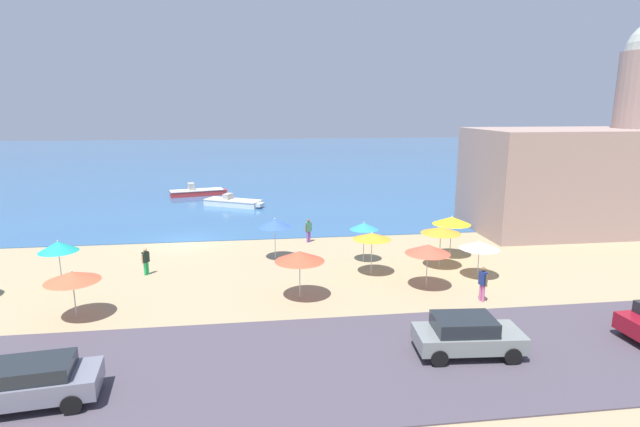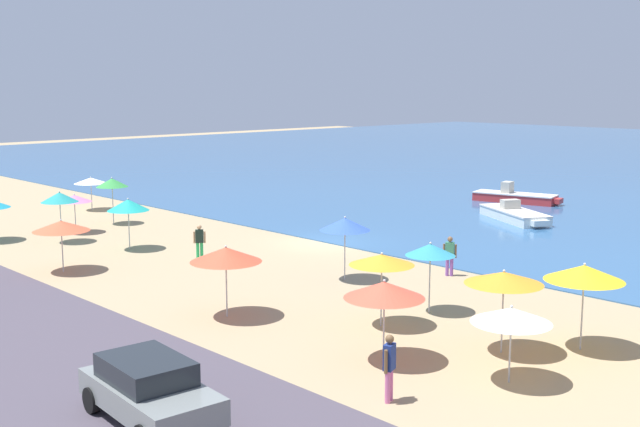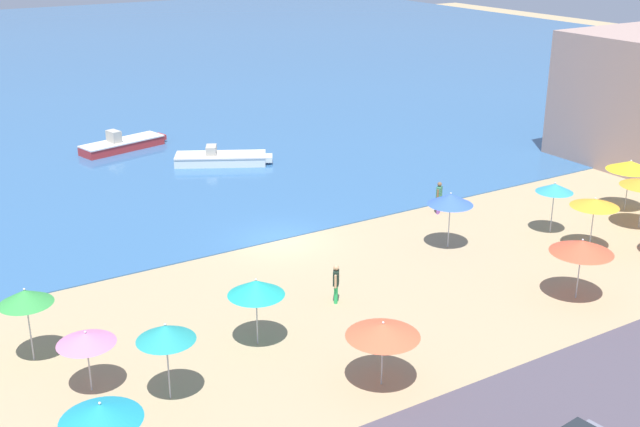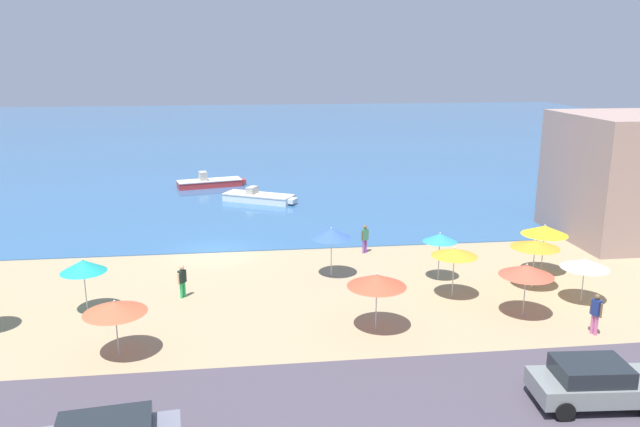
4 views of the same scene
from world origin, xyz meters
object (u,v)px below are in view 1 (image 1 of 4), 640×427
Objects in this scene: parked_car_2 at (25,383)px; skiff_nearshore at (233,202)px; beach_umbrella_8 at (275,223)px; bather_1 at (483,282)px; beach_umbrella_1 at (72,276)px; bather_2 at (146,260)px; beach_umbrella_4 at (428,249)px; beach_umbrella_7 at (300,256)px; parked_car_0 at (467,335)px; bather_0 at (309,229)px; beach_umbrella_3 at (58,247)px; harbor_fortress at (603,162)px; beach_umbrella_9 at (452,221)px; beach_umbrella_10 at (372,236)px; beach_umbrella_5 at (441,230)px; beach_umbrella_13 at (364,226)px; skiff_offshore at (197,192)px; beach_umbrella_14 at (480,245)px.

parked_car_2 is 0.81× the size of skiff_nearshore.
bather_1 is (9.71, -8.18, -1.33)m from beach_umbrella_8.
beach_umbrella_1 is at bearing 178.43° from bather_1.
bather_1 is at bearing -19.95° from bather_2.
beach_umbrella_4 is at bearing 27.80° from parked_car_2.
beach_umbrella_7 is 0.61× the size of parked_car_0.
bather_1 is at bearing -58.66° from bather_0.
beach_umbrella_3 is 15.60m from bather_0.
skiff_nearshore is 0.35× the size of harbor_fortress.
beach_umbrella_9 is (22.43, 2.25, 0.19)m from beach_umbrella_3.
bather_2 is (-8.28, 4.67, -1.30)m from beach_umbrella_7.
beach_umbrella_3 reaches higher than beach_umbrella_1.
bather_1 is 0.10× the size of harbor_fortress.
beach_umbrella_10 is 21.89m from harbor_fortress.
beach_umbrella_5 is 10.74m from parked_car_0.
beach_umbrella_10 is 6.52m from bather_1.
beach_umbrella_13 reaches higher than parked_car_0.
bather_0 is (1.57, 10.32, -1.25)m from beach_umbrella_7.
beach_umbrella_4 is 1.39× the size of bather_1.
bather_2 is at bearing 150.60° from beach_umbrella_7.
beach_umbrella_1 reaches higher than bather_2.
beach_umbrella_8 is 7.76m from bather_2.
bather_1 is 0.29× the size of skiff_offshore.
beach_umbrella_7 is 24.30m from skiff_nearshore.
beach_umbrella_3 reaches higher than beach_umbrella_4.
parked_car_0 is (-2.82, -10.26, -1.44)m from beach_umbrella_5.
bather_1 is at bearing -61.85° from skiff_offshore.
beach_umbrella_7 is 0.43× the size of skiff_nearshore.
bather_1 is (8.79, -1.53, -1.20)m from beach_umbrella_7.
beach_umbrella_1 is 0.41× the size of skiff_nearshore.
beach_umbrella_4 is 20.95m from harbor_fortress.
beach_umbrella_4 is 25.76m from skiff_nearshore.
beach_umbrella_5 is 1.01× the size of beach_umbrella_7.
bather_1 is at bearing -9.89° from beach_umbrella_7.
beach_umbrella_7 reaches higher than beach_umbrella_14.
bather_0 is at bearing 136.64° from beach_umbrella_5.
skiff_nearshore is 31.39m from harbor_fortress.
beach_umbrella_13 is at bearing 88.17° from beach_umbrella_10.
beach_umbrella_7 is 27.07m from harbor_fortress.
beach_umbrella_13 is 0.15× the size of harbor_fortress.
beach_umbrella_10 is (5.26, -3.59, -0.07)m from beach_umbrella_8.
beach_umbrella_1 reaches higher than parked_car_2.
beach_umbrella_14 is at bearing -89.20° from beach_umbrella_9.
beach_umbrella_10 is 0.15× the size of harbor_fortress.
bather_2 is at bearing 84.75° from parked_car_2.
parked_car_0 is at bearing -120.83° from bather_1.
harbor_fortress reaches higher than beach_umbrella_10.
bather_0 is at bearing 135.06° from beach_umbrella_14.
beach_umbrella_4 is 0.42× the size of skiff_nearshore.
bather_1 is 5.88m from parked_car_0.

